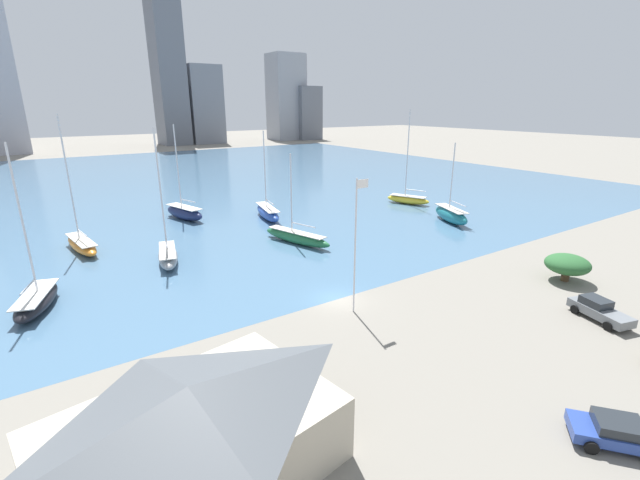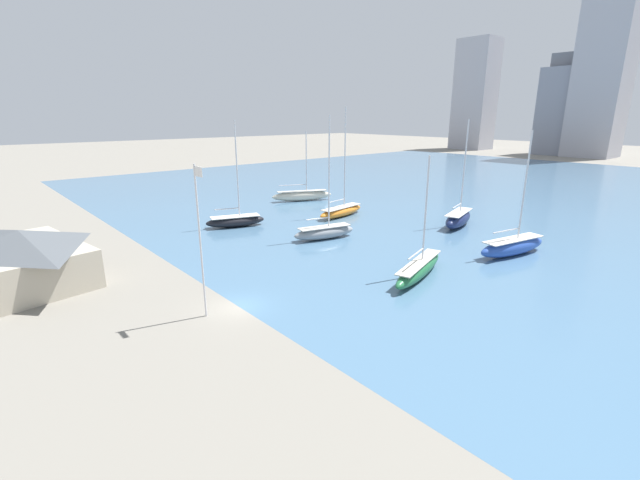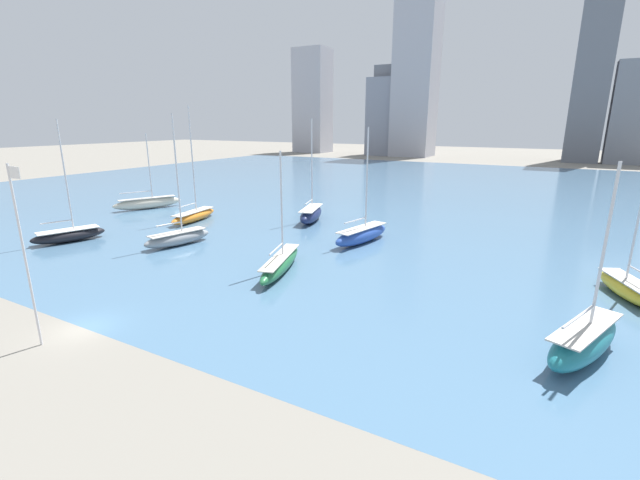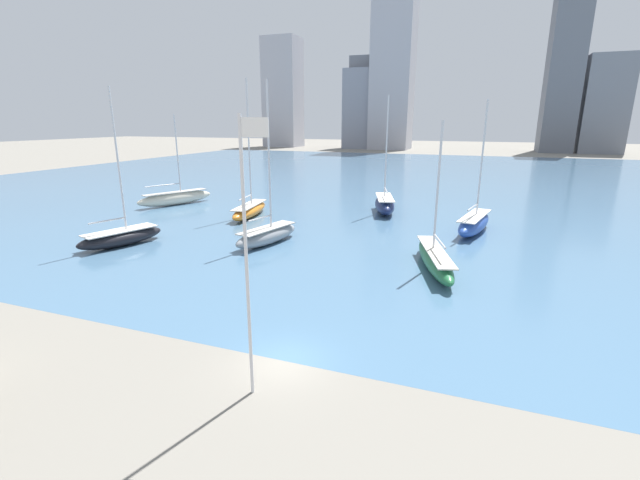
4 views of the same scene
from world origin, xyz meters
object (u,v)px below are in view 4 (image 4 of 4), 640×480
at_px(sailboat_orange, 250,209).
at_px(sailboat_gray, 267,234).
at_px(sailboat_black, 121,236).
at_px(sailboat_blue, 474,223).
at_px(sailboat_green, 435,259).
at_px(flag_pole, 247,254).
at_px(sailboat_navy, 385,204).
at_px(sailboat_cream, 176,198).

bearing_deg(sailboat_orange, sailboat_gray, -61.52).
relative_size(sailboat_orange, sailboat_black, 1.13).
bearing_deg(sailboat_gray, sailboat_blue, 45.34).
relative_size(sailboat_orange, sailboat_green, 1.42).
relative_size(flag_pole, sailboat_navy, 0.81).
height_order(sailboat_gray, sailboat_navy, sailboat_gray).
distance_m(flag_pole, sailboat_blue, 33.96).
distance_m(sailboat_navy, sailboat_black, 30.96).
height_order(sailboat_orange, sailboat_gray, sailboat_orange).
height_order(sailboat_navy, sailboat_cream, sailboat_navy).
bearing_deg(flag_pole, sailboat_orange, 119.60).
relative_size(flag_pole, sailboat_gray, 0.78).
distance_m(sailboat_blue, sailboat_green, 13.60).
relative_size(sailboat_orange, sailboat_cream, 1.32).
xyz_separation_m(sailboat_navy, sailboat_black, (-20.14, -23.51, -0.24)).
xyz_separation_m(sailboat_gray, sailboat_navy, (7.45, 18.24, 0.18)).
height_order(sailboat_navy, sailboat_black, sailboat_navy).
xyz_separation_m(sailboat_gray, sailboat_green, (15.78, -1.93, -0.06)).
distance_m(flag_pole, sailboat_gray, 24.01).
bearing_deg(sailboat_cream, sailboat_gray, -7.88).
distance_m(flag_pole, sailboat_navy, 39.77).
bearing_deg(sailboat_black, sailboat_cream, 133.13).
bearing_deg(sailboat_blue, sailboat_cream, -171.29).
distance_m(sailboat_navy, sailboat_cream, 29.04).
height_order(flag_pole, sailboat_black, sailboat_black).
distance_m(sailboat_gray, sailboat_black, 13.74).
distance_m(sailboat_orange, sailboat_gray, 12.70).
height_order(flag_pole, sailboat_cream, sailboat_cream).
relative_size(flag_pole, sailboat_black, 0.81).
bearing_deg(sailboat_navy, sailboat_orange, -168.11).
xyz_separation_m(flag_pole, sailboat_green, (5.65, 19.17, -5.44)).
bearing_deg(sailboat_cream, sailboat_green, 1.90).
relative_size(sailboat_gray, sailboat_cream, 1.22).
height_order(sailboat_orange, sailboat_green, sailboat_orange).
distance_m(sailboat_cream, sailboat_blue, 39.66).
xyz_separation_m(sailboat_gray, sailboat_blue, (18.44, 11.41, 0.09)).
height_order(flag_pole, sailboat_navy, sailboat_navy).
xyz_separation_m(flag_pole, sailboat_blue, (8.31, 32.50, -5.28)).
distance_m(sailboat_orange, sailboat_green, 26.34).
bearing_deg(sailboat_blue, sailboat_black, -140.30).
bearing_deg(sailboat_navy, sailboat_cream, 173.38).
xyz_separation_m(flag_pole, sailboat_cream, (-31.30, 34.44, -5.31)).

